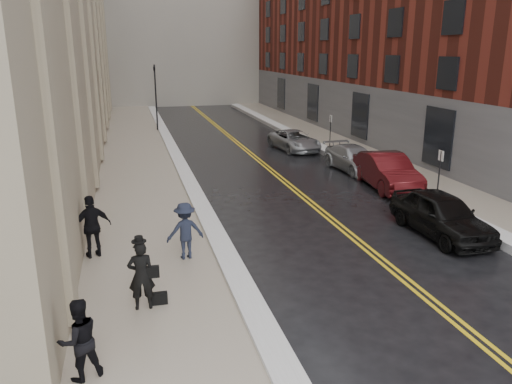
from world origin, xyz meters
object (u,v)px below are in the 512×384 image
pedestrian_main (141,275)px  pedestrian_c (92,226)px  car_black (441,214)px  pedestrian_b (185,231)px  car_silver_near (354,159)px  car_silver_far (294,140)px  pedestrian_a (79,340)px  car_maroon (387,171)px

pedestrian_main → pedestrian_c: bearing=-69.8°
car_black → pedestrian_b: 8.98m
car_silver_near → car_silver_far: size_ratio=0.99×
pedestrian_a → pedestrian_c: 6.16m
pedestrian_a → pedestrian_c: pedestrian_c is taller
pedestrian_a → pedestrian_b: (2.66, 5.34, 0.05)m
car_silver_far → pedestrian_a: 24.33m
car_maroon → pedestrian_main: 14.76m
car_black → pedestrian_c: (-11.71, 0.72, 0.36)m
car_silver_near → pedestrian_a: pedestrian_a is taller
pedestrian_c → car_black: bearing=159.1°
car_silver_near → pedestrian_b: bearing=-139.9°
pedestrian_main → car_black: bearing=-163.8°
pedestrian_main → car_silver_far: bearing=-118.4°
car_black → car_silver_near: (1.24, 9.74, -0.11)m
car_maroon → car_silver_near: 3.60m
car_black → car_silver_near: 9.82m
car_black → pedestrian_a: bearing=-155.8°
car_silver_near → car_silver_far: car_silver_near is taller
car_maroon → car_silver_far: bearing=103.1°
pedestrian_c → car_silver_near: bearing=-162.6°
car_black → pedestrian_a: (-11.64, -5.44, 0.22)m
car_silver_far → car_silver_near: bearing=-85.7°
pedestrian_b → pedestrian_c: size_ratio=0.90×
car_silver_near → pedestrian_a: 19.91m
car_silver_near → car_maroon: bearing=-93.8°
car_silver_far → pedestrian_a: (-11.60, -21.38, 0.35)m
car_maroon → pedestrian_b: pedestrian_b is taller
car_silver_near → pedestrian_c: bearing=-149.0°
pedestrian_main → pedestrian_a: bearing=63.6°
pedestrian_main → car_maroon: bearing=-141.6°
pedestrian_a → pedestrian_b: pedestrian_b is taller
car_silver_far → pedestrian_c: (-11.67, -15.22, 0.49)m
pedestrian_a → pedestrian_main: bearing=-139.1°
car_black → pedestrian_c: 11.74m
car_black → pedestrian_c: size_ratio=2.30×
car_silver_far → pedestrian_main: 21.55m
pedestrian_main → pedestrian_c: size_ratio=0.90×
car_silver_near → pedestrian_a: (-12.88, -15.18, 0.33)m
car_black → car_silver_near: bearing=81.9°
car_black → pedestrian_b: size_ratio=2.56×
car_black → car_silver_far: size_ratio=0.99×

